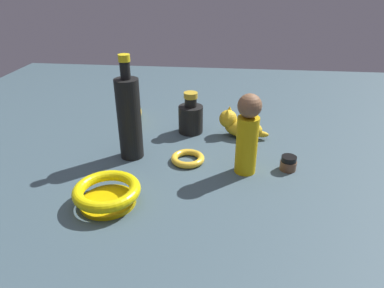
{
  "coord_description": "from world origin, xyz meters",
  "views": [
    {
      "loc": [
        -0.81,
        -0.09,
        0.47
      ],
      "look_at": [
        0.0,
        0.0,
        0.05
      ],
      "focal_mm": 32.45,
      "sensor_mm": 36.0,
      "label": 1
    }
  ],
  "objects_px": {
    "bottle_tall": "(129,117)",
    "bottle_short": "(191,117)",
    "bangle": "(188,159)",
    "cat_figurine": "(239,125)",
    "bowl": "(107,193)",
    "person_figure_adult": "(248,133)",
    "nail_polish_jar": "(288,163)",
    "banana": "(135,117)"
  },
  "relations": [
    {
      "from": "person_figure_adult",
      "to": "nail_polish_jar",
      "type": "height_order",
      "value": "person_figure_adult"
    },
    {
      "from": "bowl",
      "to": "person_figure_adult",
      "type": "xyz_separation_m",
      "value": [
        0.17,
        -0.3,
        0.08
      ]
    },
    {
      "from": "bangle",
      "to": "person_figure_adult",
      "type": "distance_m",
      "value": 0.18
    },
    {
      "from": "banana",
      "to": "bottle_short",
      "type": "relative_size",
      "value": 1.41
    },
    {
      "from": "bowl",
      "to": "nail_polish_jar",
      "type": "bearing_deg",
      "value": -65.27
    },
    {
      "from": "cat_figurine",
      "to": "nail_polish_jar",
      "type": "bearing_deg",
      "value": -146.75
    },
    {
      "from": "bangle",
      "to": "banana",
      "type": "distance_m",
      "value": 0.33
    },
    {
      "from": "nail_polish_jar",
      "to": "bangle",
      "type": "bearing_deg",
      "value": 87.63
    },
    {
      "from": "person_figure_adult",
      "to": "bottle_tall",
      "type": "relative_size",
      "value": 0.74
    },
    {
      "from": "bottle_tall",
      "to": "nail_polish_jar",
      "type": "bearing_deg",
      "value": -93.92
    },
    {
      "from": "bowl",
      "to": "person_figure_adult",
      "type": "height_order",
      "value": "person_figure_adult"
    },
    {
      "from": "cat_figurine",
      "to": "bottle_short",
      "type": "bearing_deg",
      "value": 84.07
    },
    {
      "from": "bangle",
      "to": "bottle_tall",
      "type": "bearing_deg",
      "value": 83.49
    },
    {
      "from": "bowl",
      "to": "banana",
      "type": "height_order",
      "value": "bowl"
    },
    {
      "from": "cat_figurine",
      "to": "banana",
      "type": "distance_m",
      "value": 0.35
    },
    {
      "from": "bottle_tall",
      "to": "bottle_short",
      "type": "bearing_deg",
      "value": -39.05
    },
    {
      "from": "cat_figurine",
      "to": "bottle_short",
      "type": "height_order",
      "value": "bottle_short"
    },
    {
      "from": "bangle",
      "to": "bottle_short",
      "type": "height_order",
      "value": "bottle_short"
    },
    {
      "from": "bangle",
      "to": "cat_figurine",
      "type": "xyz_separation_m",
      "value": [
        0.18,
        -0.14,
        0.03
      ]
    },
    {
      "from": "banana",
      "to": "bottle_short",
      "type": "xyz_separation_m",
      "value": [
        -0.05,
        -0.2,
        0.03
      ]
    },
    {
      "from": "bowl",
      "to": "bangle",
      "type": "bearing_deg",
      "value": -37.1
    },
    {
      "from": "bangle",
      "to": "bottle_tall",
      "type": "height_order",
      "value": "bottle_tall"
    },
    {
      "from": "bottle_short",
      "to": "cat_figurine",
      "type": "bearing_deg",
      "value": -95.93
    },
    {
      "from": "person_figure_adult",
      "to": "banana",
      "type": "height_order",
      "value": "person_figure_adult"
    },
    {
      "from": "bangle",
      "to": "person_figure_adult",
      "type": "height_order",
      "value": "person_figure_adult"
    },
    {
      "from": "banana",
      "to": "bottle_tall",
      "type": "xyz_separation_m",
      "value": [
        -0.23,
        -0.05,
        0.1
      ]
    },
    {
      "from": "cat_figurine",
      "to": "nail_polish_jar",
      "type": "distance_m",
      "value": 0.23
    },
    {
      "from": "bowl",
      "to": "bottle_short",
      "type": "distance_m",
      "value": 0.42
    },
    {
      "from": "bangle",
      "to": "bottle_short",
      "type": "xyz_separation_m",
      "value": [
        0.19,
        0.01,
        0.04
      ]
    },
    {
      "from": "banana",
      "to": "bottle_short",
      "type": "height_order",
      "value": "bottle_short"
    },
    {
      "from": "bangle",
      "to": "bowl",
      "type": "distance_m",
      "value": 0.25
    },
    {
      "from": "bottle_tall",
      "to": "nail_polish_jar",
      "type": "distance_m",
      "value": 0.43
    },
    {
      "from": "bangle",
      "to": "banana",
      "type": "relative_size",
      "value": 0.49
    },
    {
      "from": "person_figure_adult",
      "to": "nail_polish_jar",
      "type": "relative_size",
      "value": 4.93
    },
    {
      "from": "bangle",
      "to": "bottle_tall",
      "type": "xyz_separation_m",
      "value": [
        0.02,
        0.16,
        0.11
      ]
    },
    {
      "from": "bangle",
      "to": "bottle_short",
      "type": "bearing_deg",
      "value": 3.87
    },
    {
      "from": "bottle_short",
      "to": "bowl",
      "type": "bearing_deg",
      "value": 160.59
    },
    {
      "from": "bangle",
      "to": "person_figure_adult",
      "type": "relative_size",
      "value": 0.44
    },
    {
      "from": "person_figure_adult",
      "to": "bottle_tall",
      "type": "height_order",
      "value": "bottle_tall"
    },
    {
      "from": "bottle_tall",
      "to": "nail_polish_jar",
      "type": "height_order",
      "value": "bottle_tall"
    },
    {
      "from": "person_figure_adult",
      "to": "banana",
      "type": "xyz_separation_m",
      "value": [
        0.28,
        0.36,
        -0.09
      ]
    },
    {
      "from": "bowl",
      "to": "cat_figurine",
      "type": "xyz_separation_m",
      "value": [
        0.38,
        -0.29,
        0.01
      ]
    }
  ]
}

